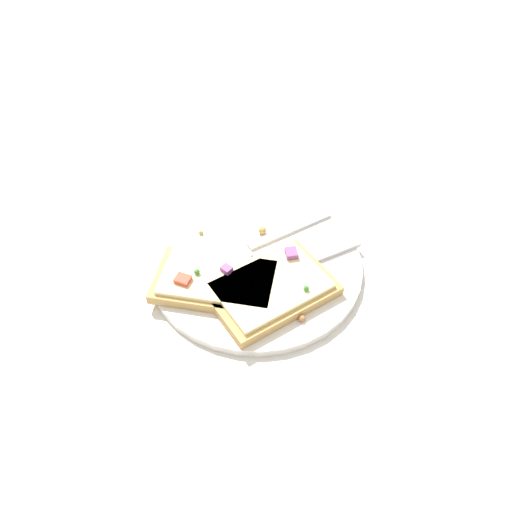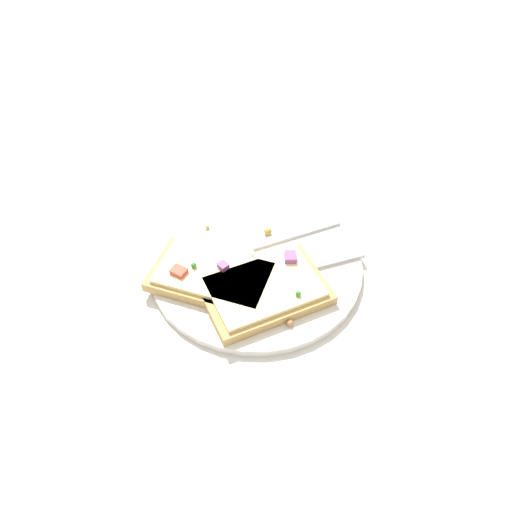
% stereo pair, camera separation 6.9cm
% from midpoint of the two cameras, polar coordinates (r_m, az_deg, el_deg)
% --- Properties ---
extents(ground_plane, '(4.00, 4.00, 0.00)m').
position_cam_midpoint_polar(ground_plane, '(0.70, 2.79, -1.38)').
color(ground_plane, beige).
extents(plate, '(0.30, 0.30, 0.01)m').
position_cam_midpoint_polar(plate, '(0.70, 2.81, -1.05)').
color(plate, silver).
rests_on(plate, ground).
extents(fork, '(0.18, 0.16, 0.01)m').
position_cam_midpoint_polar(fork, '(0.71, 3.33, 1.23)').
color(fork, silver).
rests_on(fork, plate).
extents(knife, '(0.18, 0.14, 0.01)m').
position_cam_midpoint_polar(knife, '(0.69, 8.32, -1.44)').
color(knife, silver).
rests_on(knife, plate).
extents(pizza_slice_main, '(0.17, 0.10, 0.03)m').
position_cam_midpoint_polar(pizza_slice_main, '(0.66, -1.95, -2.52)').
color(pizza_slice_main, tan).
rests_on(pizza_slice_main, plate).
extents(pizza_slice_corner, '(0.19, 0.18, 0.03)m').
position_cam_midpoint_polar(pizza_slice_corner, '(0.65, 4.07, -4.09)').
color(pizza_slice_corner, tan).
rests_on(pizza_slice_corner, plate).
extents(crumb_scatter, '(0.17, 0.16, 0.01)m').
position_cam_midpoint_polar(crumb_scatter, '(0.70, 4.12, 0.21)').
color(crumb_scatter, tan).
rests_on(crumb_scatter, plate).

